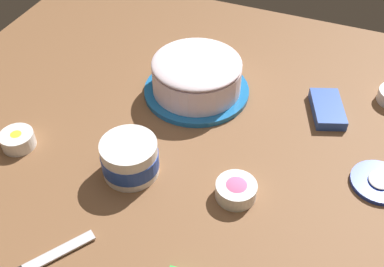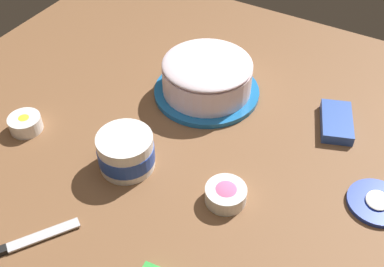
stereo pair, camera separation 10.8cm
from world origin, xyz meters
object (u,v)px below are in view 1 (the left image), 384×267
Objects in this scene: frosting_tub_lid at (379,182)px; candy_box_lower at (327,109)px; frosted_cake at (197,77)px; sprinkle_bowl_yellow at (18,139)px; frosting_tub at (130,158)px; sprinkle_bowl_pink at (236,189)px.

frosting_tub_lid is 0.24m from candy_box_lower.
frosted_cake is 3.54× the size of sprinkle_bowl_yellow.
frosted_cake reaches higher than candy_box_lower.
sprinkle_bowl_yellow is at bearing -79.21° from candy_box_lower.
frosting_tub is 0.28m from sprinkle_bowl_yellow.
frosting_tub_lid is at bearing 73.34° from frosted_cake.
sprinkle_bowl_yellow is (0.05, -0.52, 0.00)m from sprinkle_bowl_pink.
frosted_cake is at bearing -101.89° from candy_box_lower.
frosted_cake is at bearing 174.14° from frosting_tub.
frosted_cake is 2.24× the size of frosting_tub_lid.
frosting_tub_lid is at bearing 117.92° from sprinkle_bowl_pink.
sprinkle_bowl_yellow is (0.03, -0.28, -0.02)m from frosting_tub.
frosting_tub_lid is at bearing 17.52° from candy_box_lower.
frosted_cake reaches higher than frosting_tub.
sprinkle_bowl_pink is 0.36m from candy_box_lower.
frosted_cake is at bearing -106.66° from frosting_tub_lid.
frosting_tub reaches higher than sprinkle_bowl_pink.
frosting_tub_lid is 0.91× the size of candy_box_lower.
candy_box_lower reaches higher than frosting_tub_lid.
frosting_tub_lid is (-0.17, 0.51, -0.04)m from frosting_tub.
candy_box_lower is at bearing -142.45° from frosting_tub_lid.
frosting_tub is at bearing -71.90° from frosting_tub_lid.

